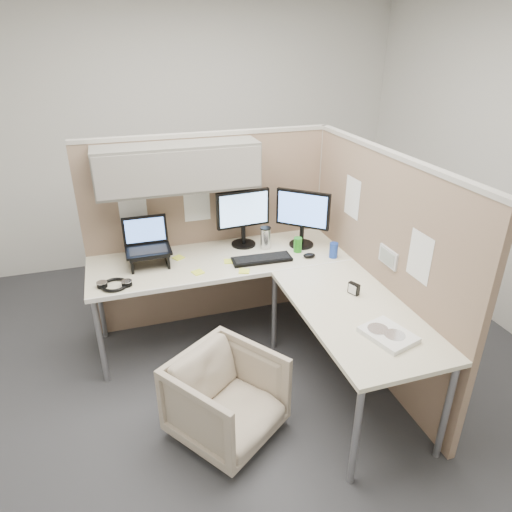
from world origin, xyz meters
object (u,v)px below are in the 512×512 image
object	(u,v)px
office_chair	(226,395)
monitor_left	(243,214)
keyboard	(262,259)
desk	(264,283)

from	to	relation	value
office_chair	monitor_left	size ratio (longest dim) A/B	1.30
keyboard	desk	bearing A→B (deg)	-101.76
desk	monitor_left	size ratio (longest dim) A/B	4.29
keyboard	monitor_left	bearing A→B (deg)	101.41
desk	office_chair	world-z (taller)	desk
desk	office_chair	bearing A→B (deg)	-126.35
office_chair	monitor_left	world-z (taller)	monitor_left
monitor_left	keyboard	xyz separation A→B (m)	(0.05, -0.32, -0.26)
desk	keyboard	world-z (taller)	keyboard
desk	keyboard	xyz separation A→B (m)	(0.07, 0.27, 0.05)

